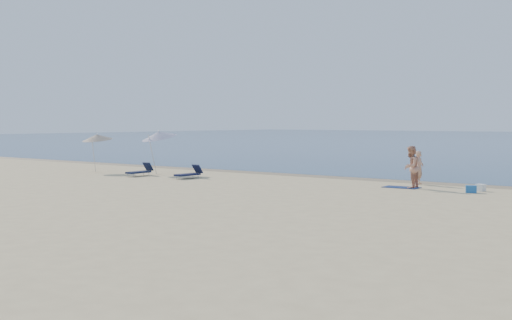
{
  "coord_description": "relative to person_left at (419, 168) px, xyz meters",
  "views": [
    {
      "loc": [
        16.18,
        -10.79,
        3.02
      ],
      "look_at": [
        -3.64,
        16.0,
        1.0
      ],
      "focal_mm": 45.0,
      "sensor_mm": 36.0,
      "label": 1
    }
  ],
  "objects": [
    {
      "name": "ground",
      "position": [
        -4.31,
        -18.37,
        -0.8
      ],
      "size": [
        160.0,
        160.0,
        0.0
      ],
      "primitive_type": "plane",
      "color": "beige",
      "rests_on": "ground"
    },
    {
      "name": "wet_sand_strip",
      "position": [
        -4.31,
        1.03,
        -0.8
      ],
      "size": [
        240.0,
        1.6,
        0.0
      ],
      "primitive_type": "cube",
      "color": "#847254",
      "rests_on": "ground"
    },
    {
      "name": "person_left",
      "position": [
        0.0,
        0.0,
        0.0
      ],
      "size": [
        0.41,
        0.6,
        1.6
      ],
      "primitive_type": "imported",
      "rotation": [
        0.0,
        0.0,
        1.62
      ],
      "color": "tan",
      "rests_on": "ground"
    },
    {
      "name": "person_right",
      "position": [
        0.4,
        -1.96,
        0.16
      ],
      "size": [
        0.73,
        0.93,
        1.91
      ],
      "primitive_type": "imported",
      "rotation": [
        0.0,
        0.0,
        -1.57
      ],
      "color": "tan",
      "rests_on": "ground"
    },
    {
      "name": "beach_towel",
      "position": [
        -0.07,
        -1.9,
        -0.79
      ],
      "size": [
        1.63,
        0.95,
        0.03
      ],
      "primitive_type": "cube",
      "rotation": [
        0.0,
        0.0,
        0.04
      ],
      "color": "#102050",
      "rests_on": "ground"
    },
    {
      "name": "white_bag",
      "position": [
        3.29,
        -1.25,
        -0.65
      ],
      "size": [
        0.42,
        0.38,
        0.31
      ],
      "primitive_type": "cube",
      "rotation": [
        0.0,
        0.0,
        -0.24
      ],
      "color": "white",
      "rests_on": "ground"
    },
    {
      "name": "blue_cooler",
      "position": [
        3.16,
        -2.11,
        -0.64
      ],
      "size": [
        0.53,
        0.45,
        0.31
      ],
      "primitive_type": "cube",
      "rotation": [
        0.0,
        0.0,
        0.37
      ],
      "color": "#1F61AB",
      "rests_on": "ground"
    },
    {
      "name": "umbrella_near",
      "position": [
        -14.48,
        -2.94,
        1.44
      ],
      "size": [
        2.41,
        2.43,
        2.67
      ],
      "rotation": [
        0.0,
        0.0,
        -0.22
      ],
      "color": "silver",
      "rests_on": "ground"
    },
    {
      "name": "umbrella_far",
      "position": [
        -18.29,
        -4.24,
        1.27
      ],
      "size": [
        1.87,
        1.9,
        2.39
      ],
      "rotation": [
        0.0,
        0.0,
        0.06
      ],
      "color": "silver",
      "rests_on": "ground"
    },
    {
      "name": "lounger_left",
      "position": [
        -14.24,
        -4.62,
        -0.54
      ],
      "size": [
        0.57,
        1.66,
        0.73
      ],
      "rotation": [
        0.0,
        0.0,
        0.02
      ],
      "color": "#151D39",
      "rests_on": "ground"
    },
    {
      "name": "lounger_right",
      "position": [
        -11.0,
        -4.18,
        -0.54
      ],
      "size": [
        0.67,
        1.67,
        0.72
      ],
      "rotation": [
        0.0,
        0.0,
        -0.09
      ],
      "color": "#151A39",
      "rests_on": "ground"
    }
  ]
}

